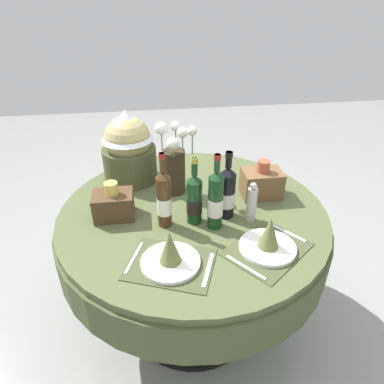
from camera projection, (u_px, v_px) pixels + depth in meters
The scene contains 13 objects.
ground at pixel (193, 313), 2.12m from camera, with size 8.00×8.00×0.00m, color gray.
dining_table at pixel (193, 233), 1.79m from camera, with size 1.35×1.35×0.78m.
place_setting_left at pixel (170, 255), 1.35m from camera, with size 0.41×0.36×0.16m.
place_setting_right at pixel (268, 241), 1.43m from camera, with size 0.43×0.41×0.16m.
flower_vase at pixel (174, 163), 1.77m from camera, with size 0.20×0.22×0.39m.
wine_bottle_left at pixel (194, 199), 1.56m from camera, with size 0.07×0.07×0.33m.
wine_bottle_centre at pixel (227, 192), 1.60m from camera, with size 0.08×0.08×0.34m.
wine_bottle_right at pixel (216, 200), 1.52m from camera, with size 0.07×0.07×0.36m.
wine_bottle_rear at pixel (164, 199), 1.53m from camera, with size 0.07×0.07×0.36m.
pepper_mill at pixel (252, 203), 1.59m from camera, with size 0.05×0.05×0.20m.
gift_tub_back_left at pixel (128, 145), 1.87m from camera, with size 0.30×0.30×0.41m.
woven_basket_side_left at pixel (113, 204), 1.62m from camera, with size 0.19×0.14×0.19m.
woven_basket_side_right at pixel (262, 183), 1.79m from camera, with size 0.20×0.14×0.20m.
Camera 1 is at (-0.20, -1.40, 1.74)m, focal length 32.07 mm.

